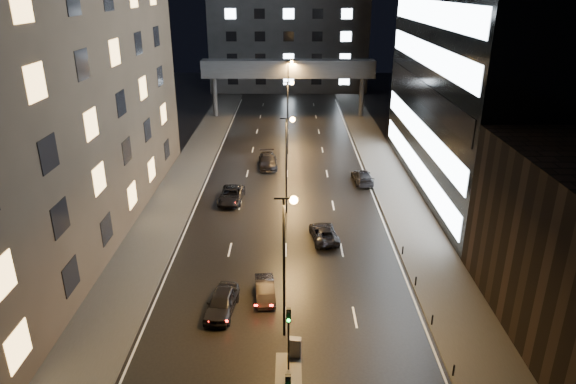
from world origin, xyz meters
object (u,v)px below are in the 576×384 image
car_toward_a (324,233)px  car_away_d (268,161)px  car_toward_b (362,177)px  utility_cabinet (295,347)px  car_away_c (231,195)px  car_away_a (222,302)px  car_away_b (265,290)px

car_toward_a → car_away_d: bearing=-81.2°
car_toward_b → utility_cabinet: (-8.30, -31.18, 0.07)m
car_away_c → car_away_d: size_ratio=0.96×
car_away_a → car_away_c: (-1.52, 20.38, -0.05)m
car_away_b → utility_cabinet: bearing=-77.9°
car_away_c → car_toward_b: 16.15m
car_away_d → car_toward_b: bearing=-31.6°
car_away_d → car_toward_b: size_ratio=1.08×
car_away_b → car_toward_a: car_toward_a is taller
car_away_b → utility_cabinet: utility_cabinet is taller
car_away_d → car_toward_a: 21.43m
car_toward_a → car_toward_b: car_toward_b is taller
car_away_d → car_toward_b: car_away_d is taller
car_away_b → utility_cabinet: (2.20, -6.78, 0.16)m
car_away_d → utility_cabinet: car_away_d is taller
car_away_b → car_away_c: car_away_c is taller
car_away_a → car_toward_a: size_ratio=0.97×
utility_cabinet → car_toward_b: bearing=83.0°
utility_cabinet → car_away_c: bearing=112.8°
car_away_c → car_away_d: car_away_d is taller
car_away_a → car_toward_b: (13.52, 26.25, -0.05)m
car_away_a → car_toward_b: bearing=69.6°
car_away_b → car_away_c: 19.07m
car_away_d → car_toward_a: car_away_d is taller
car_away_b → car_away_d: 30.16m
car_toward_a → car_away_b: bearing=54.8°
car_away_c → utility_cabinet: car_away_c is taller
car_away_a → car_away_c: 20.43m
car_away_b → car_toward_b: size_ratio=0.78×
car_toward_b → car_toward_a: bearing=66.9°
car_away_d → car_toward_a: size_ratio=1.15×
car_away_a → car_away_b: bearing=38.4°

